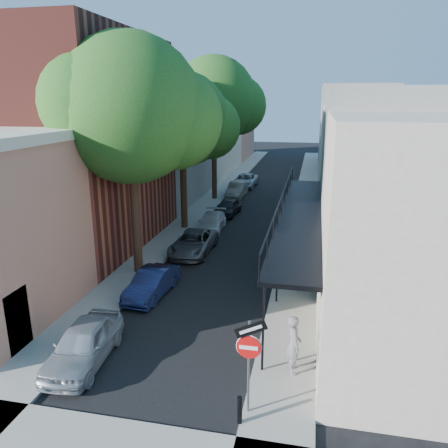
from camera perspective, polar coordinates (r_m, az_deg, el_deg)
The scene contains 19 objects.
ground at distance 13.30m, azimuth -12.47°, elevation -24.03°, with size 160.00×160.00×0.00m, color black.
road_surface at distance 40.32m, azimuth 5.00°, elevation 3.90°, with size 6.00×64.00×0.01m, color black.
sidewalk_left at distance 40.96m, azimuth -0.57°, elevation 4.24°, with size 2.00×64.00×0.12m, color gray.
sidewalk_right at distance 40.05m, azimuth 10.71°, elevation 3.68°, with size 2.00×64.00×0.12m, color gray.
buildings_left at distance 40.53m, azimuth -8.45°, elevation 10.92°, with size 10.10×59.10×12.00m.
buildings_right at distance 39.10m, azimuth 18.45°, elevation 9.33°, with size 9.80×55.00×10.00m.
sign_post at distance 12.09m, azimuth 3.29°, elevation -16.21°, with size 0.89×0.17×2.99m.
bollard at distance 12.62m, azimuth 2.05°, elevation -23.10°, with size 0.14×0.14×0.80m, color black.
oak_near at distance 20.98m, azimuth -10.83°, elevation 14.16°, with size 7.48×6.80×11.42m.
oak_mid at distance 28.56m, azimuth -4.63°, elevation 13.18°, with size 6.60×6.00×10.20m.
oak_far at distance 37.27m, azimuth -0.53°, elevation 15.76°, with size 7.70×7.00×11.90m.
parked_car_a at distance 15.67m, azimuth -17.85°, elevation -14.66°, with size 1.60×3.98×1.36m, color #8E969E.
parked_car_b at distance 19.77m, azimuth -9.42°, elevation -7.65°, with size 1.27×3.64×1.20m, color #151C43.
parked_car_c at distance 24.79m, azimuth -4.01°, elevation -2.46°, with size 2.04×4.42×1.23m, color #505157.
parked_car_d at distance 28.96m, azimuth -1.68°, elevation 0.25°, with size 1.62×3.98×1.15m, color silver.
parked_car_e at distance 32.76m, azimuth 0.52°, elevation 2.21°, with size 1.46×3.63×1.24m, color black.
parked_car_f at distance 38.95m, azimuth 1.68°, elevation 4.50°, with size 1.39×3.98×1.31m, color gray.
parked_car_g at distance 43.41m, azimuth 2.76°, elevation 5.68°, with size 2.14×4.64×1.29m, color #9EA6B2.
pedestrian at distance 14.32m, azimuth 9.10°, elevation -15.26°, with size 0.70×0.46×1.93m, color slate.
Camera 1 is at (4.59, -9.15, 8.50)m, focal length 35.00 mm.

